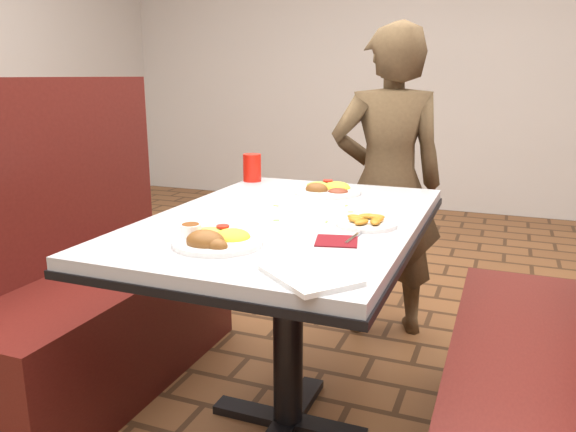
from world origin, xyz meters
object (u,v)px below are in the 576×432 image
object	(u,v)px
dining_table	(288,245)
far_dinner_plate	(328,187)
booth_bench_left	(95,303)
plantain_plate	(367,222)
diner_person	(387,185)
red_tumbler	(252,168)
booth_bench_right	(550,385)
near_dinner_plate	(215,235)

from	to	relation	value
dining_table	far_dinner_plate	world-z (taller)	far_dinner_plate
booth_bench_left	plantain_plate	xyz separation A→B (m)	(1.06, -0.02, 0.43)
dining_table	diner_person	size ratio (longest dim) A/B	0.86
dining_table	diner_person	bearing A→B (deg)	81.32
booth_bench_left	red_tumbler	distance (m)	0.82
booth_bench_right	far_dinner_plate	world-z (taller)	booth_bench_right
diner_person	booth_bench_right	bearing A→B (deg)	106.30
booth_bench_left	near_dinner_plate	bearing A→B (deg)	-25.88
diner_person	plantain_plate	xyz separation A→B (m)	(0.12, -0.91, 0.06)
far_dinner_plate	plantain_plate	world-z (taller)	far_dinner_plate
plantain_plate	red_tumbler	world-z (taller)	red_tumbler
diner_person	far_dinner_plate	xyz separation A→B (m)	(-0.13, -0.49, 0.07)
red_tumbler	far_dinner_plate	bearing A→B (deg)	-16.95
booth_bench_right	plantain_plate	bearing A→B (deg)	-177.60
booth_bench_left	far_dinner_plate	distance (m)	1.00
dining_table	far_dinner_plate	bearing A→B (deg)	88.94
diner_person	far_dinner_plate	world-z (taller)	diner_person
dining_table	red_tumbler	bearing A→B (deg)	125.48
booth_bench_left	booth_bench_right	size ratio (longest dim) A/B	1.00
dining_table	plantain_plate	world-z (taller)	plantain_plate
dining_table	red_tumbler	distance (m)	0.64
booth_bench_right	near_dinner_plate	size ratio (longest dim) A/B	5.02
booth_bench_right	plantain_plate	xyz separation A→B (m)	(-0.54, -0.02, 0.43)
booth_bench_left	booth_bench_right	distance (m)	1.60
booth_bench_left	diner_person	xyz separation A→B (m)	(0.93, 0.88, 0.37)
dining_table	booth_bench_right	world-z (taller)	booth_bench_right
near_dinner_plate	far_dinner_plate	xyz separation A→B (m)	(0.07, 0.75, -0.00)
near_dinner_plate	plantain_plate	bearing A→B (deg)	45.99
far_dinner_plate	red_tumbler	xyz separation A→B (m)	(-0.37, 0.11, 0.03)
booth_bench_left	plantain_plate	size ratio (longest dim) A/B	6.71
dining_table	booth_bench_left	distance (m)	0.86
booth_bench_left	far_dinner_plate	size ratio (longest dim) A/B	4.73
booth_bench_right	diner_person	xyz separation A→B (m)	(-0.66, 0.88, 0.37)
booth_bench_left	near_dinner_plate	size ratio (longest dim) A/B	5.02
booth_bench_left	diner_person	bearing A→B (deg)	43.40
booth_bench_right	diner_person	size ratio (longest dim) A/B	0.86
dining_table	booth_bench_left	size ratio (longest dim) A/B	1.01
booth_bench_right	near_dinner_plate	xyz separation A→B (m)	(-0.86, -0.36, 0.45)
plantain_plate	red_tumbler	distance (m)	0.81
diner_person	near_dinner_plate	size ratio (longest dim) A/B	5.86
booth_bench_right	red_tumbler	xyz separation A→B (m)	(-1.16, 0.51, 0.48)
near_dinner_plate	red_tumbler	xyz separation A→B (m)	(-0.30, 0.86, 0.03)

